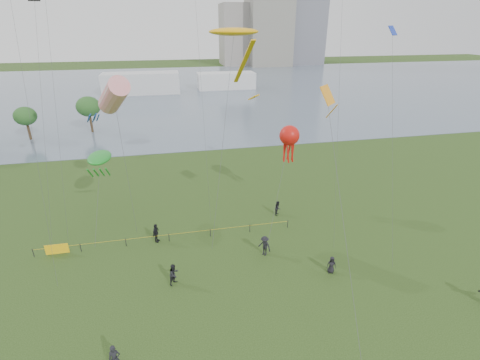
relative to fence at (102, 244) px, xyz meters
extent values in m
cube|color=slate|center=(12.12, 85.35, -0.53)|extent=(400.00, 120.00, 0.08)
cube|color=gray|center=(58.12, 147.35, 18.45)|extent=(20.00, 20.00, 38.00)
cube|color=gray|center=(44.12, 153.35, 13.45)|extent=(16.00, 18.00, 28.00)
cube|color=silver|center=(0.12, 80.35, 2.45)|extent=(22.00, 8.00, 6.00)
cube|color=silver|center=(26.12, 83.35, 1.95)|extent=(18.00, 7.00, 5.00)
cylinder|color=#362718|center=(-17.61, 37.84, 0.78)|extent=(0.44, 0.44, 2.67)
ellipsoid|color=#2C5B24|center=(-17.61, 37.84, 3.77)|extent=(3.79, 3.79, 3.20)
cylinder|color=#362718|center=(-7.49, 40.51, 0.98)|extent=(0.44, 0.44, 3.07)
ellipsoid|color=#2C5B24|center=(-7.49, 40.51, 4.42)|extent=(4.37, 4.37, 3.68)
cylinder|color=black|center=(-5.88, 0.00, -0.13)|extent=(0.07, 0.07, 0.85)
cylinder|color=black|center=(-1.88, 0.00, -0.13)|extent=(0.07, 0.07, 0.85)
cylinder|color=black|center=(2.12, 0.00, -0.13)|extent=(0.07, 0.07, 0.85)
cylinder|color=black|center=(6.12, 0.00, -0.13)|extent=(0.07, 0.07, 0.85)
cylinder|color=black|center=(10.12, 0.00, -0.13)|extent=(0.07, 0.07, 0.85)
cylinder|color=black|center=(14.12, 0.00, -0.13)|extent=(0.07, 0.07, 0.85)
cylinder|color=black|center=(18.12, 0.00, -0.13)|extent=(0.07, 0.07, 0.85)
cylinder|color=gold|center=(6.12, 0.00, 0.19)|extent=(24.00, 0.03, 0.03)
cube|color=yellow|center=(-3.88, 0.00, 0.00)|extent=(2.00, 0.04, 1.00)
imported|color=black|center=(6.41, -6.17, 0.37)|extent=(1.13, 1.14, 1.86)
imported|color=black|center=(14.53, -3.97, 0.41)|extent=(1.36, 1.42, 1.94)
imported|color=black|center=(4.94, 0.18, 0.41)|extent=(0.89, 1.22, 1.93)
imported|color=black|center=(19.36, -7.50, 0.22)|extent=(0.87, 0.69, 1.55)
imported|color=black|center=(2.66, -13.24, 0.40)|extent=(0.73, 0.51, 1.90)
imported|color=black|center=(17.93, 2.79, 0.26)|extent=(0.93, 0.99, 1.62)
cylinder|color=#3F3F42|center=(11.82, 1.63, 8.71)|extent=(3.68, 7.42, 18.53)
ellipsoid|color=#F3A70C|center=(13.64, 5.32, 17.97)|extent=(4.69, 2.93, 0.73)
cube|color=#F3A70C|center=(13.64, 1.12, 15.57)|extent=(0.36, 6.98, 4.09)
cube|color=#F3A70C|center=(13.64, -2.68, 13.47)|extent=(0.95, 0.95, 0.42)
cylinder|color=#3F3F42|center=(2.71, 3.02, 6.15)|extent=(0.50, 1.22, 13.41)
cylinder|color=red|center=(2.48, 3.62, 12.85)|extent=(3.73, 5.16, 3.86)
cylinder|color=#183FAA|center=(1.08, 2.42, 11.25)|extent=(0.60, 1.13, 0.88)
cylinder|color=#183FAA|center=(0.80, 2.80, 11.25)|extent=(0.60, 1.13, 0.88)
cylinder|color=#183FAA|center=(0.35, 2.65, 11.25)|extent=(0.60, 1.13, 0.88)
cylinder|color=#183FAA|center=(0.35, 2.18, 11.25)|extent=(0.60, 1.13, 0.88)
cylinder|color=#183FAA|center=(0.80, 2.04, 11.25)|extent=(0.60, 1.13, 0.88)
cylinder|color=#3F3F42|center=(-0.47, 3.41, 2.84)|extent=(0.63, 5.95, 6.81)
ellipsoid|color=#188722|center=(-0.17, 6.38, 6.24)|extent=(2.29, 4.12, 0.80)
cylinder|color=#188722|center=(-0.97, 4.78, 5.24)|extent=(0.16, 1.79, 1.54)
cylinder|color=#188722|center=(-0.42, 4.78, 5.24)|extent=(0.16, 1.79, 1.54)
cylinder|color=#188722|center=(0.13, 4.78, 5.24)|extent=(0.16, 1.79, 1.54)
cylinder|color=#188722|center=(0.68, 4.78, 5.24)|extent=(0.16, 1.79, 1.54)
cylinder|color=#3F3F42|center=(17.11, 0.47, 3.65)|extent=(4.66, 8.27, 8.42)
sphere|color=red|center=(19.42, 4.60, 7.85)|extent=(2.14, 2.14, 2.14)
cylinder|color=red|center=(19.92, 4.60, 6.25)|extent=(0.18, 0.54, 2.60)
cylinder|color=red|center=(19.67, 5.03, 6.25)|extent=(0.49, 0.36, 2.61)
cylinder|color=red|center=(19.17, 5.03, 6.25)|extent=(0.49, 0.36, 2.61)
cylinder|color=red|center=(18.92, 4.60, 6.25)|extent=(0.18, 0.54, 2.60)
cylinder|color=red|center=(19.17, 4.16, 6.25)|extent=(0.49, 0.36, 2.61)
cylinder|color=red|center=(19.67, 4.16, 6.25)|extent=(0.49, 0.36, 2.61)
cylinder|color=#3F3F42|center=(17.67, -11.37, 6.66)|extent=(1.95, 12.68, 14.44)
cube|color=orange|center=(18.64, -5.04, 13.87)|extent=(1.64, 1.64, 1.34)
cylinder|color=orange|center=(18.64, -5.94, 12.87)|extent=(0.08, 1.58, 1.35)
cube|color=#1933B2|center=(26.01, -0.70, 18.12)|extent=(0.97, 0.68, 0.76)
camera|label=1|loc=(7.00, -28.96, 18.69)|focal=26.00mm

